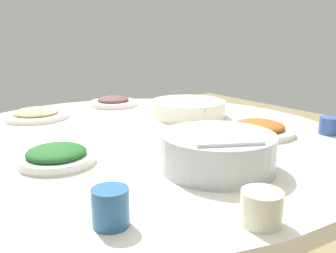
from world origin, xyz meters
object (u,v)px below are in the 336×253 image
(round_dining_table, at_px, (138,163))
(tea_cup_near, at_px, (111,207))
(dish_noodles, at_px, (36,114))
(dish_eggplant, at_px, (113,102))
(dish_stirfry, at_px, (258,129))
(rice_bowl, at_px, (217,151))
(soup_bowl, at_px, (188,109))
(dish_greens, at_px, (57,156))
(tea_cup_side, at_px, (261,208))
(tea_cup_far, at_px, (329,126))

(round_dining_table, relative_size, tea_cup_near, 20.08)
(round_dining_table, distance_m, dish_noodles, 0.50)
(dish_eggplant, xyz_separation_m, dish_stirfry, (0.71, 0.15, 0.00))
(dish_eggplant, bearing_deg, rice_bowl, -11.72)
(soup_bowl, bearing_deg, tea_cup_near, -48.07)
(dish_greens, relative_size, dish_stirfry, 0.84)
(round_dining_table, height_order, tea_cup_side, tea_cup_side)
(round_dining_table, distance_m, dish_stirfry, 0.41)
(rice_bowl, height_order, dish_stirfry, rice_bowl)
(rice_bowl, height_order, tea_cup_side, rice_bowl)
(dish_noodles, bearing_deg, tea_cup_side, 3.12)
(dish_eggplant, bearing_deg, dish_noodles, -82.77)
(round_dining_table, bearing_deg, tea_cup_near, -36.29)
(round_dining_table, distance_m, dish_greens, 0.34)
(dish_stirfry, bearing_deg, tea_cup_far, 54.00)
(dish_greens, relative_size, dish_noodles, 0.77)
(dish_eggplant, bearing_deg, tea_cup_far, 21.65)
(dish_noodles, relative_size, tea_cup_near, 3.64)
(rice_bowl, distance_m, dish_eggplant, 0.88)
(tea_cup_near, bearing_deg, round_dining_table, 143.71)
(dish_stirfry, height_order, tea_cup_far, tea_cup_far)
(tea_cup_far, bearing_deg, dish_greens, -107.16)
(rice_bowl, bearing_deg, dish_eggplant, 168.28)
(dish_stirfry, bearing_deg, dish_noodles, -142.50)
(tea_cup_side, bearing_deg, dish_noodles, -176.88)
(dish_noodles, bearing_deg, dish_stirfry, 37.50)
(rice_bowl, height_order, dish_greens, rice_bowl)
(rice_bowl, xyz_separation_m, dish_eggplant, (-0.87, 0.18, -0.03))
(round_dining_table, relative_size, dish_noodles, 5.51)
(dish_noodles, height_order, tea_cup_near, tea_cup_near)
(tea_cup_near, distance_m, tea_cup_side, 0.26)
(soup_bowl, relative_size, tea_cup_side, 4.22)
(dish_greens, bearing_deg, tea_cup_far, 72.84)
(round_dining_table, relative_size, dish_greens, 7.11)
(dish_noodles, bearing_deg, dish_eggplant, 97.23)
(tea_cup_far, bearing_deg, tea_cup_side, -68.12)
(dish_noodles, distance_m, tea_cup_far, 1.06)
(dish_noodles, height_order, tea_cup_side, tea_cup_side)
(rice_bowl, xyz_separation_m, tea_cup_far, (-0.02, 0.52, -0.02))
(dish_noodles, height_order, dish_eggplant, dish_eggplant)
(dish_stirfry, bearing_deg, tea_cup_near, -70.08)
(round_dining_table, distance_m, tea_cup_near, 0.58)
(tea_cup_near, bearing_deg, dish_stirfry, 109.92)
(tea_cup_side, bearing_deg, dish_eggplant, 164.65)
(round_dining_table, bearing_deg, tea_cup_side, -11.57)
(rice_bowl, distance_m, soup_bowl, 0.58)
(round_dining_table, xyz_separation_m, dish_stirfry, (0.22, 0.33, 0.11))
(dish_eggplant, distance_m, tea_cup_far, 0.91)
(dish_noodles, xyz_separation_m, tea_cup_near, (0.91, -0.15, 0.02))
(rice_bowl, height_order, dish_eggplant, rice_bowl)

